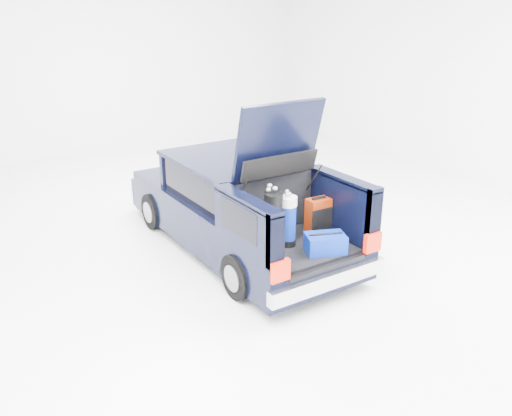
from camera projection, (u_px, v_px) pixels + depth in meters
ground at (239, 247)px, 8.62m from camera, size 14.00×14.00×0.00m
car at (235, 205)px, 8.47m from camera, size 1.87×4.65×2.47m
red_suitcase at (318, 216)px, 7.53m from camera, size 0.34×0.22×0.54m
black_golf_bag at (271, 221)px, 6.98m from camera, size 0.33×0.37×0.90m
blue_golf_bag at (288, 221)px, 7.14m from camera, size 0.25×0.25×0.78m
blue_duffel at (325, 243)px, 7.02m from camera, size 0.59×0.50×0.27m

